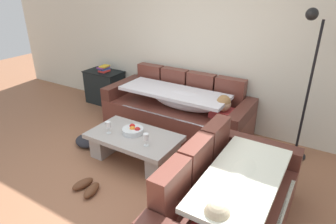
% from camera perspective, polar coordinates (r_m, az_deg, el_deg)
% --- Properties ---
extents(ground_plane, '(14.00, 14.00, 0.00)m').
position_cam_1_polar(ground_plane, '(3.56, -8.49, -14.52)').
color(ground_plane, '#935F42').
extents(back_wall, '(9.00, 0.10, 2.70)m').
position_cam_1_polar(back_wall, '(4.68, 7.71, 13.58)').
color(back_wall, beige).
rests_on(back_wall, ground_plane).
extents(couch_along_wall, '(2.32, 0.92, 0.88)m').
position_cam_1_polar(couch_along_wall, '(4.62, 2.09, 0.36)').
color(couch_along_wall, brown).
rests_on(couch_along_wall, ground_plane).
extents(couch_near_window, '(0.92, 1.76, 0.88)m').
position_cam_1_polar(couch_near_window, '(2.88, 11.88, -17.21)').
color(couch_near_window, brown).
rests_on(couch_near_window, ground_plane).
extents(coffee_table, '(1.20, 0.68, 0.38)m').
position_cam_1_polar(coffee_table, '(3.89, -6.64, -6.32)').
color(coffee_table, '#A19D99').
rests_on(coffee_table, ground_plane).
extents(fruit_bowl, '(0.28, 0.28, 0.10)m').
position_cam_1_polar(fruit_bowl, '(3.85, -6.88, -3.58)').
color(fruit_bowl, silver).
rests_on(fruit_bowl, coffee_table).
extents(wine_glass_near_left, '(0.07, 0.07, 0.17)m').
position_cam_1_polar(wine_glass_near_left, '(3.87, -11.72, -2.57)').
color(wine_glass_near_left, silver).
rests_on(wine_glass_near_left, coffee_table).
extents(wine_glass_near_right, '(0.07, 0.07, 0.17)m').
position_cam_1_polar(wine_glass_near_right, '(3.52, -4.36, -5.00)').
color(wine_glass_near_right, silver).
rests_on(wine_glass_near_right, coffee_table).
extents(side_cabinet, '(0.72, 0.44, 0.64)m').
position_cam_1_polar(side_cabinet, '(5.80, -12.30, 4.81)').
color(side_cabinet, black).
rests_on(side_cabinet, ground_plane).
extents(book_stack_on_cabinet, '(0.18, 0.23, 0.11)m').
position_cam_1_polar(book_stack_on_cabinet, '(5.67, -12.48, 8.34)').
color(book_stack_on_cabinet, red).
rests_on(book_stack_on_cabinet, side_cabinet).
extents(floor_lamp, '(0.33, 0.31, 1.95)m').
position_cam_1_polar(floor_lamp, '(3.95, 25.45, 5.84)').
color(floor_lamp, black).
rests_on(floor_lamp, ground_plane).
extents(pair_of_shoes, '(0.34, 0.32, 0.09)m').
position_cam_1_polar(pair_of_shoes, '(3.58, -15.63, -14.03)').
color(pair_of_shoes, '#59331E').
rests_on(pair_of_shoes, ground_plane).
extents(crumpled_garment, '(0.50, 0.47, 0.12)m').
position_cam_1_polar(crumpled_garment, '(4.47, -15.65, -5.44)').
color(crumpled_garment, '#232328').
rests_on(crumpled_garment, ground_plane).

